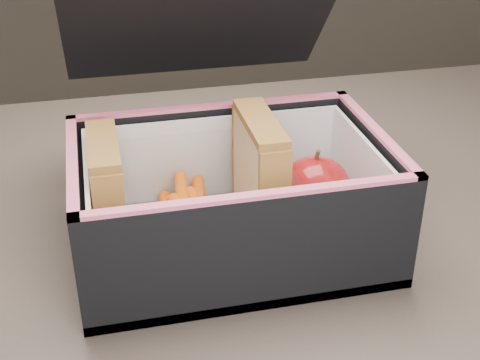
{
  "coord_description": "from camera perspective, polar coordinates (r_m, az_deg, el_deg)",
  "views": [
    {
      "loc": [
        -0.18,
        -0.49,
        1.1
      ],
      "look_at": [
        -0.06,
        0.01,
        0.81
      ],
      "focal_mm": 50.0,
      "sensor_mm": 36.0,
      "label": 1
    }
  ],
  "objects": [
    {
      "name": "sandwich_right",
      "position": [
        0.59,
        1.68,
        0.52
      ],
      "size": [
        0.03,
        0.1,
        0.11
      ],
      "color": "beige",
      "rests_on": "plastic_tub"
    },
    {
      "name": "sandwich_left",
      "position": [
        0.58,
        -11.21,
        -1.19
      ],
      "size": [
        0.03,
        0.09,
        0.1
      ],
      "color": "beige",
      "rests_on": "plastic_tub"
    },
    {
      "name": "lunch_bag",
      "position": [
        0.59,
        -0.84,
        -0.88
      ],
      "size": [
        0.27,
        0.3,
        0.23
      ],
      "color": "black",
      "rests_on": "kitchen_table"
    },
    {
      "name": "carrot_sticks",
      "position": [
        0.59,
        -4.71,
        -3.83
      ],
      "size": [
        0.06,
        0.14,
        0.03
      ],
      "color": "#F2581A",
      "rests_on": "plastic_tub"
    },
    {
      "name": "red_apple",
      "position": [
        0.61,
        6.44,
        -0.74
      ],
      "size": [
        0.08,
        0.08,
        0.07
      ],
      "rotation": [
        0.0,
        0.0,
        0.38
      ],
      "color": "maroon",
      "rests_on": "paper_napkin"
    },
    {
      "name": "kitchen_table",
      "position": [
        0.69,
        5.37,
        -11.24
      ],
      "size": [
        1.2,
        0.8,
        0.75
      ],
      "color": "brown",
      "rests_on": "ground"
    },
    {
      "name": "paper_napkin",
      "position": [
        0.63,
        6.3,
        -3.39
      ],
      "size": [
        0.08,
        0.08,
        0.01
      ],
      "primitive_type": "cube",
      "rotation": [
        0.0,
        0.0,
        -0.1
      ],
      "color": "white",
      "rests_on": "lunch_bag"
    },
    {
      "name": "plastic_tub",
      "position": [
        0.59,
        -4.62,
        -1.85
      ],
      "size": [
        0.18,
        0.13,
        0.07
      ],
      "primitive_type": null,
      "color": "white",
      "rests_on": "lunch_bag"
    }
  ]
}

